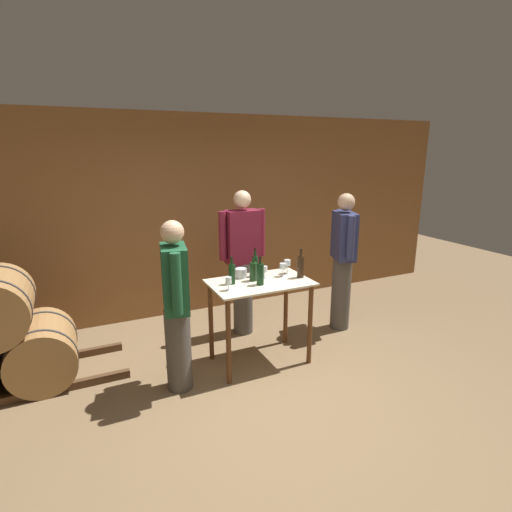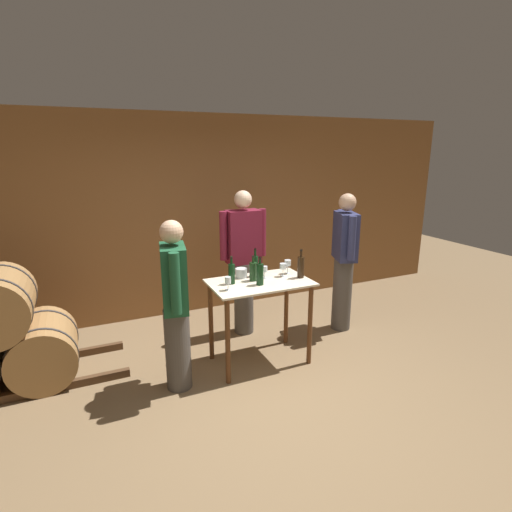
% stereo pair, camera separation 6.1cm
% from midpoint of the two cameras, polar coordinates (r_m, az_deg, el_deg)
% --- Properties ---
extents(ground_plane, '(14.00, 14.00, 0.00)m').
position_cam_midpoint_polar(ground_plane, '(3.84, 3.02, -20.66)').
color(ground_plane, brown).
extents(back_wall, '(8.40, 0.05, 2.70)m').
position_cam_midpoint_polar(back_wall, '(5.54, -9.16, 5.61)').
color(back_wall, brown).
rests_on(back_wall, ground_plane).
extents(barrel_rack, '(2.18, 0.78, 1.17)m').
position_cam_midpoint_polar(barrel_rack, '(4.56, -32.89, -10.23)').
color(barrel_rack, '#4C331E').
rests_on(barrel_rack, ground_plane).
extents(tasting_table, '(1.04, 0.64, 0.91)m').
position_cam_midpoint_polar(tasting_table, '(4.20, 0.16, -6.14)').
color(tasting_table, beige).
rests_on(tasting_table, ground_plane).
extents(wine_bottle_far_left, '(0.07, 0.07, 0.29)m').
position_cam_midpoint_polar(wine_bottle_far_left, '(4.05, -3.91, -2.47)').
color(wine_bottle_far_left, black).
rests_on(wine_bottle_far_left, tasting_table).
extents(wine_bottle_left, '(0.08, 0.08, 0.27)m').
position_cam_midpoint_polar(wine_bottle_left, '(4.14, -0.83, -2.15)').
color(wine_bottle_left, '#193819').
rests_on(wine_bottle_left, tasting_table).
extents(wine_bottle_center, '(0.07, 0.07, 0.29)m').
position_cam_midpoint_polar(wine_bottle_center, '(4.01, 0.17, -2.54)').
color(wine_bottle_center, black).
rests_on(wine_bottle_center, tasting_table).
extents(wine_bottle_right, '(0.06, 0.06, 0.31)m').
position_cam_midpoint_polar(wine_bottle_right, '(4.27, -0.55, -1.35)').
color(wine_bottle_right, black).
rests_on(wine_bottle_right, tasting_table).
extents(wine_bottle_far_right, '(0.07, 0.07, 0.31)m').
position_cam_midpoint_polar(wine_bottle_far_right, '(4.26, 5.98, -1.47)').
color(wine_bottle_far_right, black).
rests_on(wine_bottle_far_right, tasting_table).
extents(wine_glass_near_left, '(0.06, 0.06, 0.13)m').
position_cam_midpoint_polar(wine_glass_near_left, '(3.87, -4.41, -3.58)').
color(wine_glass_near_left, silver).
rests_on(wine_glass_near_left, tasting_table).
extents(wine_glass_near_center, '(0.06, 0.06, 0.13)m').
position_cam_midpoint_polar(wine_glass_near_center, '(4.22, 0.79, -1.94)').
color(wine_glass_near_center, silver).
rests_on(wine_glass_near_center, tasting_table).
extents(wine_glass_near_right, '(0.07, 0.07, 0.14)m').
position_cam_midpoint_polar(wine_glass_near_right, '(4.29, 3.45, -1.52)').
color(wine_glass_near_right, silver).
rests_on(wine_glass_near_right, tasting_table).
extents(wine_glass_far_side, '(0.07, 0.07, 0.15)m').
position_cam_midpoint_polar(wine_glass_far_side, '(4.39, 4.10, -1.04)').
color(wine_glass_far_side, silver).
rests_on(wine_glass_far_side, tasting_table).
extents(ice_bucket, '(0.12, 0.12, 0.10)m').
position_cam_midpoint_polar(ice_bucket, '(4.25, -2.54, -2.45)').
color(ice_bucket, silver).
rests_on(ice_bucket, tasting_table).
extents(person_host, '(0.29, 0.58, 1.64)m').
position_cam_midpoint_polar(person_host, '(3.76, -11.81, -6.69)').
color(person_host, '#4C4742').
rests_on(person_host, ground_plane).
extents(person_visitor_with_scarf, '(0.59, 0.24, 1.78)m').
position_cam_midpoint_polar(person_visitor_with_scarf, '(4.82, -2.29, -0.55)').
color(person_visitor_with_scarf, '#4C4742').
rests_on(person_visitor_with_scarf, ground_plane).
extents(person_visitor_bearded, '(0.34, 0.56, 1.73)m').
position_cam_midpoint_polar(person_visitor_bearded, '(5.06, 11.97, -0.44)').
color(person_visitor_bearded, '#4C4742').
rests_on(person_visitor_bearded, ground_plane).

